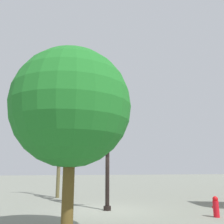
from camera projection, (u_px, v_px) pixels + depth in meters
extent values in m
plane|color=gray|center=(107.00, 210.00, 11.95)|extent=(120.00, 120.00, 0.00)
cylinder|color=black|center=(108.00, 141.00, 12.67)|extent=(0.20, 0.20, 6.60)
cylinder|color=black|center=(107.00, 208.00, 11.97)|extent=(0.36, 0.36, 0.20)
cylinder|color=black|center=(85.00, 103.00, 15.26)|extent=(4.75, 1.96, 0.14)
cylinder|color=black|center=(97.00, 106.00, 14.03)|extent=(2.18, 0.91, 1.07)
cube|color=yellow|center=(94.00, 112.00, 14.22)|extent=(0.43, 0.45, 1.10)
cube|color=black|center=(91.00, 111.00, 14.11)|extent=(0.42, 0.20, 1.22)
sphere|color=maroon|center=(97.00, 106.00, 14.41)|extent=(0.22, 0.22, 0.22)
cylinder|color=yellow|center=(98.00, 106.00, 14.45)|extent=(0.27, 0.22, 0.23)
sphere|color=#855607|center=(97.00, 112.00, 14.33)|extent=(0.22, 0.22, 0.22)
cylinder|color=yellow|center=(98.00, 111.00, 14.38)|extent=(0.27, 0.22, 0.23)
sphere|color=#20FF59|center=(97.00, 118.00, 14.26)|extent=(0.22, 0.22, 0.22)
cylinder|color=yellow|center=(98.00, 117.00, 14.30)|extent=(0.27, 0.22, 0.23)
cube|color=yellow|center=(82.00, 116.00, 15.39)|extent=(0.43, 0.45, 1.10)
cube|color=black|center=(79.00, 116.00, 15.28)|extent=(0.43, 0.19, 1.22)
sphere|color=maroon|center=(85.00, 111.00, 15.57)|extent=(0.22, 0.22, 0.22)
cylinder|color=yellow|center=(86.00, 110.00, 15.61)|extent=(0.27, 0.21, 0.23)
sphere|color=#855607|center=(85.00, 116.00, 15.49)|extent=(0.22, 0.22, 0.22)
cylinder|color=yellow|center=(86.00, 116.00, 15.54)|extent=(0.27, 0.21, 0.23)
sphere|color=#20FF59|center=(85.00, 122.00, 15.42)|extent=(0.22, 0.22, 0.22)
cylinder|color=yellow|center=(86.00, 121.00, 15.46)|extent=(0.27, 0.21, 0.23)
cube|color=yellow|center=(72.00, 120.00, 16.55)|extent=(0.43, 0.45, 1.10)
cube|color=black|center=(69.00, 119.00, 16.44)|extent=(0.43, 0.19, 1.22)
sphere|color=maroon|center=(75.00, 115.00, 16.73)|extent=(0.22, 0.22, 0.22)
cylinder|color=yellow|center=(76.00, 114.00, 16.78)|extent=(0.27, 0.21, 0.23)
sphere|color=#855607|center=(75.00, 120.00, 16.66)|extent=(0.22, 0.22, 0.22)
cylinder|color=yellow|center=(75.00, 119.00, 16.70)|extent=(0.27, 0.21, 0.23)
sphere|color=#20FF59|center=(74.00, 125.00, 16.58)|extent=(0.22, 0.22, 0.22)
cylinder|color=yellow|center=(75.00, 124.00, 16.63)|extent=(0.27, 0.21, 0.23)
cube|color=yellow|center=(111.00, 118.00, 12.63)|extent=(0.45, 0.43, 1.10)
cube|color=black|center=(109.00, 118.00, 12.80)|extent=(0.20, 0.42, 1.22)
sphere|color=maroon|center=(114.00, 111.00, 12.55)|extent=(0.22, 0.22, 0.22)
cylinder|color=yellow|center=(114.00, 109.00, 12.51)|extent=(0.21, 0.27, 0.23)
sphere|color=#855607|center=(114.00, 117.00, 12.47)|extent=(0.22, 0.22, 0.22)
cylinder|color=yellow|center=(114.00, 116.00, 12.43)|extent=(0.21, 0.27, 0.23)
sphere|color=#20FF59|center=(114.00, 124.00, 12.40)|extent=(0.22, 0.22, 0.22)
cylinder|color=yellow|center=(114.00, 123.00, 12.36)|extent=(0.21, 0.27, 0.23)
cube|color=white|center=(83.00, 99.00, 15.53)|extent=(0.88, 0.36, 0.26)
cube|color=#1E662E|center=(83.00, 99.00, 15.53)|extent=(0.85, 0.35, 0.22)
cube|color=white|center=(108.00, 136.00, 12.72)|extent=(0.36, 0.88, 0.26)
cube|color=#18702F|center=(108.00, 136.00, 12.72)|extent=(0.35, 0.85, 0.22)
cylinder|color=brown|center=(60.00, 137.00, 17.89)|extent=(0.24, 0.24, 8.24)
cube|color=brown|center=(62.00, 90.00, 18.65)|extent=(0.51, 1.78, 0.12)
cylinder|color=red|center=(216.00, 209.00, 10.36)|extent=(0.24, 0.24, 0.65)
sphere|color=red|center=(215.00, 199.00, 10.44)|extent=(0.22, 0.22, 0.22)
cylinder|color=red|center=(214.00, 208.00, 10.51)|extent=(0.12, 0.10, 0.10)
cylinder|color=brown|center=(68.00, 198.00, 7.21)|extent=(0.35, 0.35, 2.27)
sphere|color=#1E6E25|center=(71.00, 107.00, 7.81)|extent=(3.73, 3.73, 3.73)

